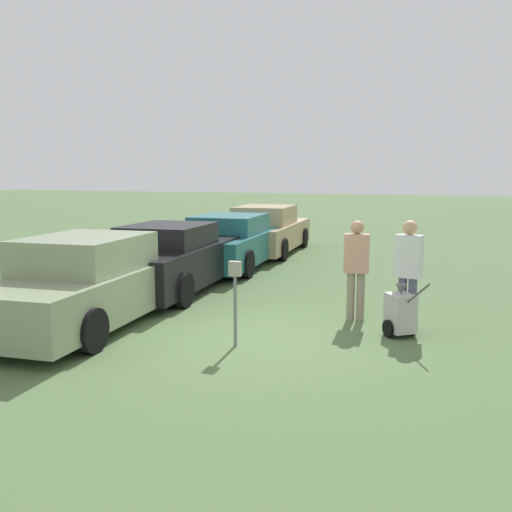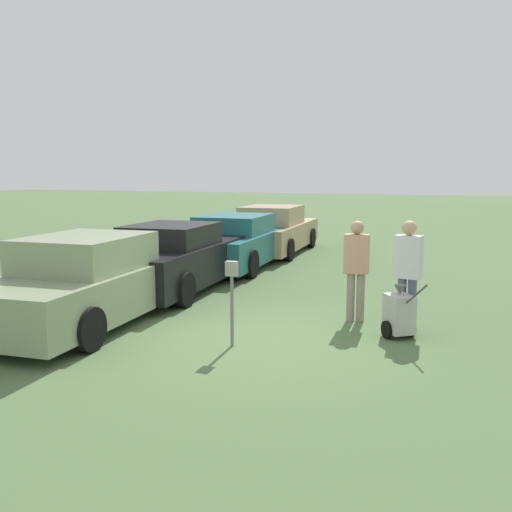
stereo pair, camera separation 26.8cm
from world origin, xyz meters
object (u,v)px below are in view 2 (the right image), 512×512
at_px(parked_car_tan, 273,231).
at_px(person_worker, 356,264).
at_px(parked_car_black, 175,259).
at_px(parking_meter, 232,287).
at_px(parked_car_teal, 237,242).
at_px(parked_car_sage, 92,282).
at_px(person_supervisor, 408,268).
at_px(equipment_cart, 399,314).

relative_size(parked_car_tan, person_worker, 2.97).
relative_size(parked_car_black, parking_meter, 3.81).
xyz_separation_m(parked_car_teal, parking_meter, (2.84, -6.74, 0.22)).
height_order(parked_car_teal, parked_car_tan, parked_car_tan).
distance_m(parked_car_teal, person_worker, 6.30).
bearing_deg(parked_car_teal, person_worker, -51.71).
height_order(parked_car_sage, parked_car_teal, parked_car_sage).
relative_size(parked_car_teal, parked_car_tan, 1.03).
height_order(parked_car_sage, parked_car_black, parked_car_sage).
distance_m(parked_car_sage, person_worker, 4.58).
relative_size(parked_car_sage, parking_meter, 4.01).
relative_size(person_supervisor, equipment_cart, 1.82).
height_order(person_worker, person_supervisor, person_supervisor).
bearing_deg(parked_car_black, parked_car_sage, -94.25).
xyz_separation_m(person_worker, person_supervisor, (0.90, -0.30, 0.04)).
relative_size(parking_meter, person_worker, 0.73).
bearing_deg(person_supervisor, parked_car_teal, -30.89).
bearing_deg(parking_meter, parked_car_teal, 112.89).
xyz_separation_m(parked_car_tan, parking_meter, (2.84, -9.64, 0.20)).
height_order(person_supervisor, equipment_cart, person_supervisor).
bearing_deg(parked_car_teal, parked_car_tan, 85.73).
bearing_deg(person_worker, person_supervisor, 155.60).
xyz_separation_m(parked_car_black, equipment_cart, (5.10, -1.94, -0.31)).
relative_size(parking_meter, person_supervisor, 0.71).
distance_m(parked_car_teal, parking_meter, 7.32).
bearing_deg(parking_meter, parked_car_sage, 171.29).
bearing_deg(equipment_cart, person_worker, 102.54).
height_order(parked_car_teal, equipment_cart, parked_car_teal).
bearing_deg(person_supervisor, parking_meter, 50.77).
distance_m(parked_car_black, parked_car_teal, 3.43).
xyz_separation_m(parked_car_sage, equipment_cart, (5.10, 0.93, -0.31)).
bearing_deg(parking_meter, person_supervisor, 37.91).
height_order(parked_car_tan, parking_meter, parked_car_tan).
height_order(parked_car_teal, person_worker, person_worker).
relative_size(parked_car_tan, person_supervisor, 2.87).
xyz_separation_m(parking_meter, equipment_cart, (2.25, 1.37, -0.51)).
height_order(parked_car_teal, person_supervisor, person_supervisor).
xyz_separation_m(parked_car_teal, person_supervisor, (5.16, -4.94, 0.37)).
xyz_separation_m(parked_car_teal, equipment_cart, (5.10, -5.37, -0.29)).
xyz_separation_m(parked_car_tan, person_worker, (4.26, -7.54, 0.31)).
relative_size(parked_car_tan, equipment_cart, 5.23).
bearing_deg(parked_car_sage, parked_car_black, 85.75).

